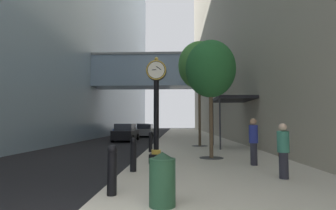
{
  "coord_description": "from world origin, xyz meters",
  "views": [
    {
      "loc": [
        1.85,
        -3.66,
        1.77
      ],
      "look_at": [
        1.02,
        20.13,
        3.37
      ],
      "focal_mm": 28.12,
      "sensor_mm": 36.0,
      "label": 1
    }
  ],
  "objects_px": {
    "street_tree_mid_near": "(199,66)",
    "pedestrian_walking": "(283,149)",
    "bollard_fourth": "(151,141)",
    "bollard_second": "(133,154)",
    "car_white_far": "(143,129)",
    "pedestrian_by_clock": "(254,140)",
    "street_clock": "(156,104)",
    "street_tree_near": "(210,69)",
    "trash_bin": "(162,178)",
    "car_black_mid": "(126,133)",
    "car_blue_near": "(124,130)",
    "car_grey_trailing": "(146,131)",
    "bollard_nearest": "(112,169)"
  },
  "relations": [
    {
      "from": "street_tree_mid_near",
      "to": "pedestrian_walking",
      "type": "bearing_deg",
      "value": -81.77
    },
    {
      "from": "bollard_fourth",
      "to": "bollard_second",
      "type": "bearing_deg",
      "value": -90.0
    },
    {
      "from": "pedestrian_walking",
      "to": "car_white_far",
      "type": "distance_m",
      "value": 34.36
    },
    {
      "from": "pedestrian_by_clock",
      "to": "street_tree_mid_near",
      "type": "bearing_deg",
      "value": 99.47
    },
    {
      "from": "street_clock",
      "to": "pedestrian_by_clock",
      "type": "xyz_separation_m",
      "value": [
        3.8,
        -0.51,
        -1.43
      ]
    },
    {
      "from": "street_clock",
      "to": "street_tree_near",
      "type": "relative_size",
      "value": 0.79
    },
    {
      "from": "street_tree_mid_near",
      "to": "pedestrian_by_clock",
      "type": "xyz_separation_m",
      "value": [
        1.37,
        -8.2,
        -4.71
      ]
    },
    {
      "from": "car_white_far",
      "to": "bollard_fourth",
      "type": "bearing_deg",
      "value": -81.66
    },
    {
      "from": "trash_bin",
      "to": "car_black_mid",
      "type": "distance_m",
      "value": 20.29
    },
    {
      "from": "street_clock",
      "to": "pedestrian_walking",
      "type": "bearing_deg",
      "value": -36.37
    },
    {
      "from": "pedestrian_by_clock",
      "to": "street_tree_near",
      "type": "bearing_deg",
      "value": 124.65
    },
    {
      "from": "bollard_fourth",
      "to": "street_clock",
      "type": "bearing_deg",
      "value": -80.9
    },
    {
      "from": "pedestrian_by_clock",
      "to": "car_blue_near",
      "type": "bearing_deg",
      "value": 113.02
    },
    {
      "from": "pedestrian_by_clock",
      "to": "car_blue_near",
      "type": "distance_m",
      "value": 24.84
    },
    {
      "from": "bollard_fourth",
      "to": "street_tree_near",
      "type": "bearing_deg",
      "value": -37.64
    },
    {
      "from": "car_grey_trailing",
      "to": "car_white_far",
      "type": "bearing_deg",
      "value": 99.64
    },
    {
      "from": "bollard_fourth",
      "to": "bollard_nearest",
      "type": "bearing_deg",
      "value": -90.0
    },
    {
      "from": "car_blue_near",
      "to": "car_grey_trailing",
      "type": "height_order",
      "value": "car_blue_near"
    },
    {
      "from": "street_clock",
      "to": "pedestrian_walking",
      "type": "height_order",
      "value": "street_clock"
    },
    {
      "from": "car_blue_near",
      "to": "car_white_far",
      "type": "xyz_separation_m",
      "value": [
        1.41,
        8.03,
        0.0
      ]
    },
    {
      "from": "bollard_second",
      "to": "car_blue_near",
      "type": "distance_m",
      "value": 24.87
    },
    {
      "from": "pedestrian_by_clock",
      "to": "car_grey_trailing",
      "type": "bearing_deg",
      "value": 106.97
    },
    {
      "from": "bollard_nearest",
      "to": "pedestrian_walking",
      "type": "relative_size",
      "value": 0.7
    },
    {
      "from": "bollard_fourth",
      "to": "street_tree_mid_near",
      "type": "relative_size",
      "value": 0.15
    },
    {
      "from": "trash_bin",
      "to": "car_blue_near",
      "type": "height_order",
      "value": "car_blue_near"
    },
    {
      "from": "street_tree_near",
      "to": "car_grey_trailing",
      "type": "distance_m",
      "value": 21.63
    },
    {
      "from": "street_clock",
      "to": "bollard_nearest",
      "type": "distance_m",
      "value": 5.19
    },
    {
      "from": "bollard_fourth",
      "to": "car_white_far",
      "type": "distance_m",
      "value": 26.85
    },
    {
      "from": "bollard_second",
      "to": "street_tree_near",
      "type": "distance_m",
      "value": 5.79
    },
    {
      "from": "street_tree_mid_near",
      "to": "car_black_mid",
      "type": "height_order",
      "value": "street_tree_mid_near"
    },
    {
      "from": "bollard_nearest",
      "to": "trash_bin",
      "type": "relative_size",
      "value": 1.07
    },
    {
      "from": "street_tree_mid_near",
      "to": "pedestrian_by_clock",
      "type": "distance_m",
      "value": 9.56
    },
    {
      "from": "bollard_nearest",
      "to": "trash_bin",
      "type": "height_order",
      "value": "bollard_nearest"
    },
    {
      "from": "bollard_fourth",
      "to": "street_tree_near",
      "type": "xyz_separation_m",
      "value": [
        3.04,
        -2.35,
        3.54
      ]
    },
    {
      "from": "car_black_mid",
      "to": "bollard_fourth",
      "type": "bearing_deg",
      "value": -71.65
    },
    {
      "from": "pedestrian_walking",
      "to": "car_grey_trailing",
      "type": "relative_size",
      "value": 0.35
    },
    {
      "from": "bollard_nearest",
      "to": "pedestrian_walking",
      "type": "xyz_separation_m",
      "value": [
        4.58,
        1.91,
        0.25
      ]
    },
    {
      "from": "street_tree_near",
      "to": "pedestrian_by_clock",
      "type": "height_order",
      "value": "street_tree_near"
    },
    {
      "from": "bollard_fourth",
      "to": "street_tree_mid_near",
      "type": "distance_m",
      "value": 7.08
    },
    {
      "from": "pedestrian_walking",
      "to": "pedestrian_by_clock",
      "type": "relative_size",
      "value": 0.9
    },
    {
      "from": "street_tree_near",
      "to": "car_grey_trailing",
      "type": "bearing_deg",
      "value": 105.01
    },
    {
      "from": "bollard_nearest",
      "to": "car_white_far",
      "type": "bearing_deg",
      "value": 96.31
    },
    {
      "from": "street_tree_near",
      "to": "car_blue_near",
      "type": "xyz_separation_m",
      "value": [
        -8.35,
        20.88,
        -3.48
      ]
    },
    {
      "from": "bollard_second",
      "to": "car_grey_trailing",
      "type": "distance_m",
      "value": 24.17
    },
    {
      "from": "street_tree_near",
      "to": "car_grey_trailing",
      "type": "relative_size",
      "value": 1.19
    },
    {
      "from": "street_clock",
      "to": "trash_bin",
      "type": "height_order",
      "value": "street_clock"
    },
    {
      "from": "trash_bin",
      "to": "bollard_nearest",
      "type": "bearing_deg",
      "value": 148.38
    },
    {
      "from": "bollard_second",
      "to": "street_tree_near",
      "type": "bearing_deg",
      "value": 48.33
    },
    {
      "from": "car_black_mid",
      "to": "car_grey_trailing",
      "type": "distance_m",
      "value": 7.95
    },
    {
      "from": "pedestrian_by_clock",
      "to": "car_black_mid",
      "type": "bearing_deg",
      "value": 118.1
    }
  ]
}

